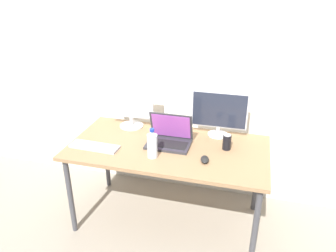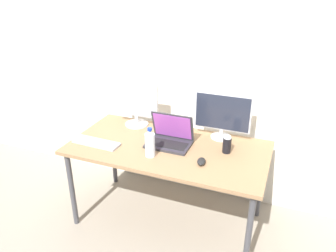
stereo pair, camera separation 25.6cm
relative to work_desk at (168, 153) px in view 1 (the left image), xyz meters
The scene contains 10 objects.
ground_plane 0.68m from the work_desk, ahead, with size 16.00×16.00×0.00m, color gray.
wall_back 0.86m from the work_desk, 90.00° to the left, with size 7.00×0.08×2.60m, color silver.
work_desk is the anchor object (origin of this frame).
monitor_left 0.57m from the work_desk, 146.26° to the left, with size 0.42×0.21×0.40m.
monitor_center 0.55m from the work_desk, 40.28° to the left, with size 0.47×0.17×0.39m.
laptop_silver 0.13m from the work_desk, 86.84° to the left, with size 0.35×0.25×0.25m.
keyboard_main 0.59m from the work_desk, 162.44° to the right, with size 0.40×0.12×0.02m, color #B2B2B7.
mouse_by_keyboard 0.37m from the work_desk, 25.83° to the right, with size 0.06×0.11×0.03m, color black.
water_bottle 0.26m from the work_desk, 110.12° to the right, with size 0.08×0.08×0.23m.
soda_can_near_keyboard 0.48m from the work_desk, ahead, with size 0.07×0.07×0.13m.
Camera 1 is at (0.61, -2.24, 2.00)m, focal length 35.00 mm.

